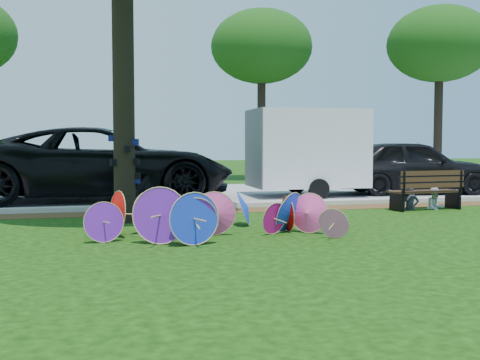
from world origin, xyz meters
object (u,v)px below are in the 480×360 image
object	(u,v)px
parasol_pile	(208,215)
dark_pickup	(411,167)
cargo_trailer	(307,148)
person_left	(410,185)
person_right	(436,188)
park_bench	(424,190)
black_van	(102,164)

from	to	relation	value
parasol_pile	dark_pickup	world-z (taller)	dark_pickup
cargo_trailer	person_left	bearing A→B (deg)	-72.90
person_right	park_bench	bearing A→B (deg)	-177.19
black_van	dark_pickup	size ratio (longest dim) A/B	1.46
black_van	person_left	distance (m)	8.47
person_left	person_right	distance (m)	0.70
dark_pickup	person_right	size ratio (longest dim) A/B	4.91
park_bench	person_right	distance (m)	0.36
parasol_pile	person_left	size ratio (longest dim) A/B	3.70
dark_pickup	person_right	xyz separation A→B (m)	(-1.70, -4.13, -0.35)
cargo_trailer	parasol_pile	bearing A→B (deg)	-120.51
cargo_trailer	black_van	bearing A→B (deg)	179.73
dark_pickup	parasol_pile	bearing A→B (deg)	139.37
park_bench	person_left	xyz separation A→B (m)	(-0.35, 0.05, 0.13)
cargo_trailer	dark_pickup	bearing A→B (deg)	1.69
parasol_pile	person_right	distance (m)	7.01
dark_pickup	cargo_trailer	xyz separation A→B (m)	(-3.54, 0.00, 0.60)
dark_pickup	cargo_trailer	size ratio (longest dim) A/B	1.53
black_van	park_bench	bearing A→B (deg)	-119.97
black_van	dark_pickup	distance (m)	9.67
cargo_trailer	person_right	bearing A→B (deg)	-64.32
park_bench	person_left	size ratio (longest dim) A/B	1.52
dark_pickup	person_left	world-z (taller)	dark_pickup
person_left	person_right	world-z (taller)	person_left
parasol_pile	dark_pickup	xyz separation A→B (m)	(8.04, 7.13, 0.48)
parasol_pile	black_van	xyz separation A→B (m)	(-1.63, 7.35, 0.64)
park_bench	person_left	distance (m)	0.38
dark_pickup	person_left	distance (m)	4.79
black_van	person_right	bearing A→B (deg)	-118.59
cargo_trailer	person_left	xyz separation A→B (m)	(1.13, -4.13, -0.87)
park_bench	person_right	size ratio (longest dim) A/B	1.76
dark_pickup	park_bench	distance (m)	4.67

